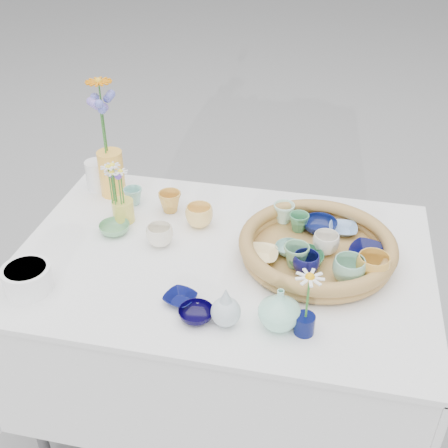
% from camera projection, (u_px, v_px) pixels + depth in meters
% --- Properties ---
extents(ground, '(80.00, 80.00, 0.00)m').
position_uv_depth(ground, '(223.00, 417.00, 2.14)').
color(ground, gray).
extents(display_table, '(1.26, 0.86, 0.77)m').
position_uv_depth(display_table, '(223.00, 417.00, 2.14)').
color(display_table, white).
rests_on(display_table, ground).
extents(wicker_tray, '(0.47, 0.47, 0.08)m').
position_uv_depth(wicker_tray, '(317.00, 248.00, 1.68)').
color(wicker_tray, olive).
rests_on(wicker_tray, display_table).
extents(tray_ceramic_0, '(0.13, 0.13, 0.03)m').
position_uv_depth(tray_ceramic_0, '(320.00, 226.00, 1.79)').
color(tray_ceramic_0, '#0C164D').
rests_on(tray_ceramic_0, wicker_tray).
extents(tray_ceramic_1, '(0.14, 0.14, 0.03)m').
position_uv_depth(tray_ceramic_1, '(368.00, 253.00, 1.68)').
color(tray_ceramic_1, '#07093B').
rests_on(tray_ceramic_1, wicker_tray).
extents(tray_ceramic_2, '(0.11, 0.11, 0.08)m').
position_uv_depth(tray_ceramic_2, '(373.00, 267.00, 1.58)').
color(tray_ceramic_2, gold).
rests_on(tray_ceramic_2, wicker_tray).
extents(tray_ceramic_3, '(0.14, 0.14, 0.04)m').
position_uv_depth(tray_ceramic_3, '(304.00, 259.00, 1.64)').
color(tray_ceramic_3, '#2F7849').
rests_on(tray_ceramic_3, wicker_tray).
extents(tray_ceramic_4, '(0.09, 0.09, 0.07)m').
position_uv_depth(tray_ceramic_4, '(296.00, 256.00, 1.63)').
color(tray_ceramic_4, '#6DA677').
rests_on(tray_ceramic_4, wicker_tray).
extents(tray_ceramic_5, '(0.10, 0.10, 0.03)m').
position_uv_depth(tray_ceramic_5, '(289.00, 249.00, 1.69)').
color(tray_ceramic_5, '#7FB3A5').
rests_on(tray_ceramic_5, wicker_tray).
extents(tray_ceramic_6, '(0.09, 0.09, 0.06)m').
position_uv_depth(tray_ceramic_6, '(284.00, 213.00, 1.83)').
color(tray_ceramic_6, '#B4E7D0').
rests_on(tray_ceramic_6, wicker_tray).
extents(tray_ceramic_7, '(0.10, 0.10, 0.06)m').
position_uv_depth(tray_ceramic_7, '(326.00, 243.00, 1.68)').
color(tray_ceramic_7, silver).
rests_on(tray_ceramic_7, wicker_tray).
extents(tray_ceramic_8, '(0.10, 0.10, 0.02)m').
position_uv_depth(tray_ceramic_8, '(343.00, 229.00, 1.78)').
color(tray_ceramic_8, '#7A9ECD').
rests_on(tray_ceramic_8, wicker_tray).
extents(tray_ceramic_9, '(0.09, 0.09, 0.06)m').
position_uv_depth(tray_ceramic_9, '(306.00, 263.00, 1.60)').
color(tray_ceramic_9, '#0E0F4B').
rests_on(tray_ceramic_9, wicker_tray).
extents(tray_ceramic_10, '(0.11, 0.11, 0.03)m').
position_uv_depth(tray_ceramic_10, '(261.00, 255.00, 1.67)').
color(tray_ceramic_10, '#F5DA91').
rests_on(tray_ceramic_10, wicker_tray).
extents(tray_ceramic_11, '(0.10, 0.10, 0.07)m').
position_uv_depth(tray_ceramic_11, '(349.00, 270.00, 1.57)').
color(tray_ceramic_11, '#7BB398').
rests_on(tray_ceramic_11, wicker_tray).
extents(tray_ceramic_12, '(0.07, 0.07, 0.06)m').
position_uv_depth(tray_ceramic_12, '(299.00, 222.00, 1.78)').
color(tray_ceramic_12, '#448D5E').
rests_on(tray_ceramic_12, wicker_tray).
extents(loose_ceramic_0, '(0.09, 0.09, 0.07)m').
position_uv_depth(loose_ceramic_0, '(170.00, 202.00, 1.91)').
color(loose_ceramic_0, gold).
rests_on(loose_ceramic_0, display_table).
extents(loose_ceramic_1, '(0.09, 0.09, 0.07)m').
position_uv_depth(loose_ceramic_1, '(199.00, 216.00, 1.84)').
color(loose_ceramic_1, '#F5C769').
rests_on(loose_ceramic_1, display_table).
extents(loose_ceramic_2, '(0.12, 0.12, 0.03)m').
position_uv_depth(loose_ceramic_2, '(115.00, 228.00, 1.81)').
color(loose_ceramic_2, '#639F6B').
rests_on(loose_ceramic_2, display_table).
extents(loose_ceramic_3, '(0.10, 0.10, 0.07)m').
position_uv_depth(loose_ceramic_3, '(160.00, 235.00, 1.75)').
color(loose_ceramic_3, silver).
rests_on(loose_ceramic_3, display_table).
extents(loose_ceramic_4, '(0.11, 0.11, 0.02)m').
position_uv_depth(loose_ceramic_4, '(180.00, 298.00, 1.54)').
color(loose_ceramic_4, '#080C44').
rests_on(loose_ceramic_4, display_table).
extents(loose_ceramic_5, '(0.07, 0.07, 0.06)m').
position_uv_depth(loose_ceramic_5, '(133.00, 196.00, 1.95)').
color(loose_ceramic_5, '#8ACCBF').
rests_on(loose_ceramic_5, display_table).
extents(loose_ceramic_6, '(0.10, 0.10, 0.03)m').
position_uv_depth(loose_ceramic_6, '(196.00, 314.00, 1.48)').
color(loose_ceramic_6, black).
rests_on(loose_ceramic_6, display_table).
extents(fluted_bowl, '(0.18, 0.18, 0.07)m').
position_uv_depth(fluted_bowl, '(27.00, 278.00, 1.57)').
color(fluted_bowl, white).
rests_on(fluted_bowl, display_table).
extents(bud_vase_paleblue, '(0.09, 0.09, 0.12)m').
position_uv_depth(bud_vase_paleblue, '(226.00, 306.00, 1.44)').
color(bud_vase_paleblue, '#B0C0C7').
rests_on(bud_vase_paleblue, display_table).
extents(bud_vase_seafoam, '(0.14, 0.14, 0.12)m').
position_uv_depth(bud_vase_seafoam, '(280.00, 308.00, 1.43)').
color(bud_vase_seafoam, '#98E3C6').
rests_on(bud_vase_seafoam, display_table).
extents(bud_vase_cobalt, '(0.07, 0.07, 0.05)m').
position_uv_depth(bud_vase_cobalt, '(304.00, 324.00, 1.43)').
color(bud_vase_cobalt, '#050C3E').
rests_on(bud_vase_cobalt, display_table).
extents(single_daisy, '(0.08, 0.08, 0.15)m').
position_uv_depth(single_daisy, '(308.00, 297.00, 1.38)').
color(single_daisy, white).
rests_on(single_daisy, bud_vase_cobalt).
extents(tall_vase_yellow, '(0.11, 0.11, 0.17)m').
position_uv_depth(tall_vase_yellow, '(112.00, 173.00, 1.98)').
color(tall_vase_yellow, '#FDB43D').
rests_on(tall_vase_yellow, display_table).
extents(gerbera, '(0.12, 0.12, 0.27)m').
position_uv_depth(gerbera, '(103.00, 117.00, 1.88)').
color(gerbera, orange).
rests_on(gerbera, tall_vase_yellow).
extents(hydrangea, '(0.08, 0.08, 0.25)m').
position_uv_depth(hydrangea, '(103.00, 129.00, 1.88)').
color(hydrangea, '#5E65C8').
rests_on(hydrangea, tall_vase_yellow).
extents(white_pitcher, '(0.13, 0.10, 0.11)m').
position_uv_depth(white_pitcher, '(97.00, 175.00, 2.03)').
color(white_pitcher, white).
rests_on(white_pitcher, display_table).
extents(daisy_cup, '(0.09, 0.09, 0.08)m').
position_uv_depth(daisy_cup, '(123.00, 211.00, 1.86)').
color(daisy_cup, '#D3C54B').
rests_on(daisy_cup, display_table).
extents(daisy_posy, '(0.09, 0.09, 0.15)m').
position_uv_depth(daisy_posy, '(116.00, 182.00, 1.79)').
color(daisy_posy, silver).
rests_on(daisy_posy, daisy_cup).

